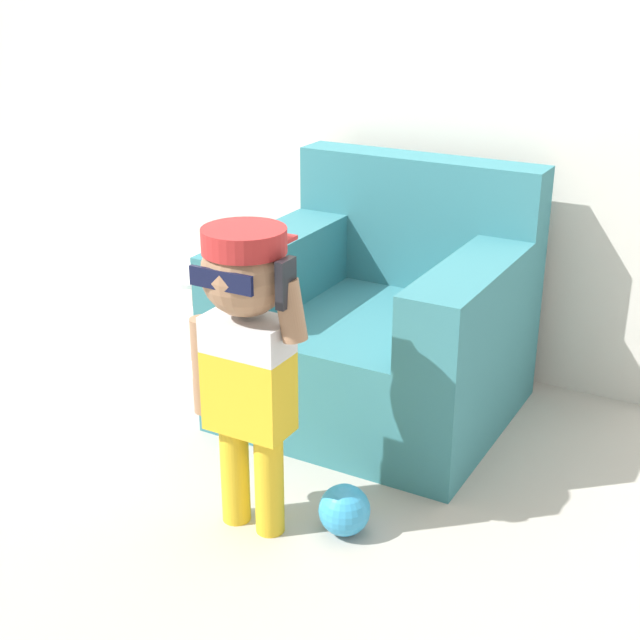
% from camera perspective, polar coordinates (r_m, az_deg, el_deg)
% --- Properties ---
extents(ground_plane, '(10.00, 10.00, 0.00)m').
position_cam_1_polar(ground_plane, '(3.42, 1.22, -5.32)').
color(ground_plane, '#ADA89E').
extents(wall_back, '(10.00, 0.05, 2.60)m').
position_cam_1_polar(wall_back, '(3.56, 5.97, 17.59)').
color(wall_back, silver).
rests_on(wall_back, ground_plane).
extents(armchair, '(0.95, 0.88, 0.90)m').
position_cam_1_polar(armchair, '(3.26, 3.89, -0.53)').
color(armchair, teal).
rests_on(armchair, ground_plane).
extents(person_child, '(0.38, 0.28, 0.92)m').
position_cam_1_polar(person_child, '(2.45, -4.72, -1.00)').
color(person_child, gold).
rests_on(person_child, ground_plane).
extents(side_table, '(0.28, 0.28, 0.43)m').
position_cam_1_polar(side_table, '(3.58, -7.76, 0.44)').
color(side_table, white).
rests_on(side_table, ground_plane).
extents(toy_ball, '(0.15, 0.15, 0.15)m').
position_cam_1_polar(toy_ball, '(2.67, 1.57, -12.06)').
color(toy_ball, '#3399D1').
rests_on(toy_ball, ground_plane).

